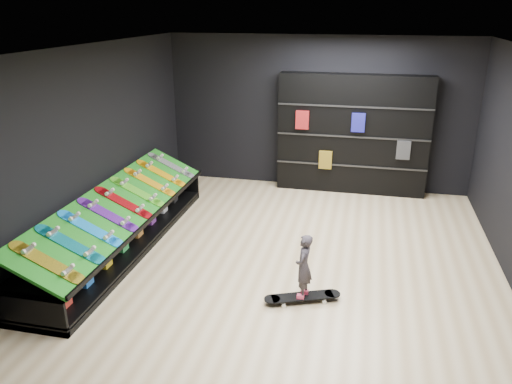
% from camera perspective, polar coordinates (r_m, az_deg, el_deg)
% --- Properties ---
extents(floor, '(6.00, 7.00, 0.01)m').
position_cam_1_polar(floor, '(7.29, 3.52, -8.23)').
color(floor, beige).
rests_on(floor, ground).
extents(ceiling, '(6.00, 7.00, 0.01)m').
position_cam_1_polar(ceiling, '(6.42, 4.12, 15.98)').
color(ceiling, white).
rests_on(ceiling, ground).
extents(wall_back, '(6.00, 0.02, 3.00)m').
position_cam_1_polar(wall_back, '(10.07, 7.03, 8.90)').
color(wall_back, black).
rests_on(wall_back, ground).
extents(wall_front, '(6.00, 0.02, 3.00)m').
position_cam_1_polar(wall_front, '(3.59, -5.44, -13.43)').
color(wall_front, black).
rests_on(wall_front, ground).
extents(wall_left, '(0.02, 7.00, 3.00)m').
position_cam_1_polar(wall_left, '(7.73, -18.78, 4.40)').
color(wall_left, black).
rests_on(wall_left, ground).
extents(display_rack, '(0.90, 4.50, 0.50)m').
position_cam_1_polar(display_rack, '(7.94, -14.97, -4.42)').
color(display_rack, black).
rests_on(display_rack, ground).
extents(turf_ramp, '(0.92, 4.50, 0.46)m').
position_cam_1_polar(turf_ramp, '(7.74, -14.95, -1.36)').
color(turf_ramp, '#126C11').
rests_on(turf_ramp, display_rack).
extents(back_shelving, '(2.89, 0.34, 2.31)m').
position_cam_1_polar(back_shelving, '(9.93, 10.97, 6.46)').
color(back_shelving, black).
rests_on(back_shelving, ground).
extents(floor_skateboard, '(0.99, 0.57, 0.09)m').
position_cam_1_polar(floor_skateboard, '(6.44, 5.33, -12.05)').
color(floor_skateboard, black).
rests_on(floor_skateboard, ground).
extents(child, '(0.15, 0.20, 0.50)m').
position_cam_1_polar(child, '(6.29, 5.42, -9.77)').
color(child, black).
rests_on(child, floor_skateboard).
extents(display_board_0, '(0.93, 0.22, 0.50)m').
position_cam_1_polar(display_board_0, '(6.26, -22.77, -7.42)').
color(display_board_0, yellow).
rests_on(display_board_0, turf_ramp).
extents(display_board_1, '(0.93, 0.22, 0.50)m').
position_cam_1_polar(display_board_1, '(6.60, -20.46, -5.61)').
color(display_board_1, '#0C8C99').
rests_on(display_board_1, turf_ramp).
extents(display_board_2, '(0.93, 0.22, 0.50)m').
position_cam_1_polar(display_board_2, '(6.96, -18.40, -3.98)').
color(display_board_2, blue).
rests_on(display_board_2, turf_ramp).
extents(display_board_3, '(0.93, 0.22, 0.50)m').
position_cam_1_polar(display_board_3, '(7.34, -16.55, -2.51)').
color(display_board_3, purple).
rests_on(display_board_3, turf_ramp).
extents(display_board_4, '(0.93, 0.22, 0.50)m').
position_cam_1_polar(display_board_4, '(7.72, -14.88, -1.18)').
color(display_board_4, red).
rests_on(display_board_4, turf_ramp).
extents(display_board_5, '(0.93, 0.22, 0.50)m').
position_cam_1_polar(display_board_5, '(8.11, -13.38, 0.02)').
color(display_board_5, green).
rests_on(display_board_5, turf_ramp).
extents(display_board_6, '(0.93, 0.22, 0.50)m').
position_cam_1_polar(display_board_6, '(8.52, -12.01, 1.11)').
color(display_board_6, orange).
rests_on(display_board_6, turf_ramp).
extents(display_board_7, '(0.93, 0.22, 0.50)m').
position_cam_1_polar(display_board_7, '(8.92, -10.77, 2.11)').
color(display_board_7, yellow).
rests_on(display_board_7, turf_ramp).
extents(display_board_8, '(0.93, 0.22, 0.50)m').
position_cam_1_polar(display_board_8, '(9.34, -9.64, 3.01)').
color(display_board_8, black).
rests_on(display_board_8, turf_ramp).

